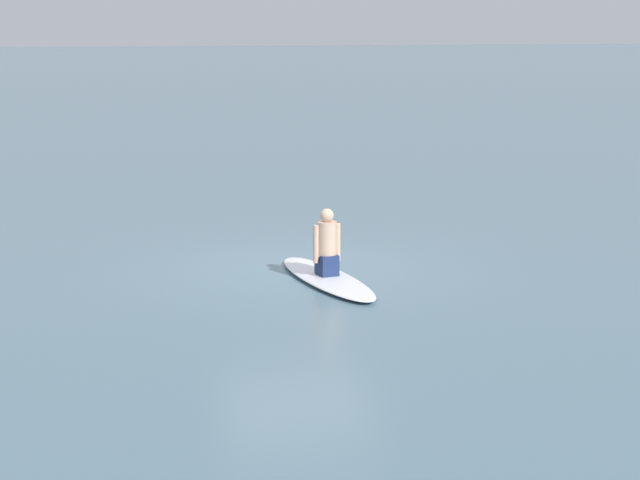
{
  "coord_description": "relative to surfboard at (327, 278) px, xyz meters",
  "views": [
    {
      "loc": [
        4.73,
        15.52,
        3.8
      ],
      "look_at": [
        -0.1,
        0.86,
        0.64
      ],
      "focal_mm": 58.29,
      "sensor_mm": 36.0,
      "label": 1
    }
  ],
  "objects": [
    {
      "name": "ground_plane",
      "position": [
        0.18,
        -0.95,
        -0.05
      ],
      "size": [
        400.0,
        400.0,
        0.0
      ],
      "primitive_type": "plane",
      "color": "slate"
    },
    {
      "name": "surfboard",
      "position": [
        0.0,
        0.0,
        0.0
      ],
      "size": [
        1.0,
        3.14,
        0.11
      ],
      "primitive_type": "ellipsoid",
      "rotation": [
        0.0,
        0.0,
        -1.49
      ],
      "color": "white",
      "rests_on": "ground"
    },
    {
      "name": "person_paddler",
      "position": [
        0.0,
        0.0,
        0.52
      ],
      "size": [
        0.45,
        0.36,
        1.02
      ],
      "rotation": [
        0.0,
        0.0,
        -1.49
      ],
      "color": "navy",
      "rests_on": "surfboard"
    }
  ]
}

